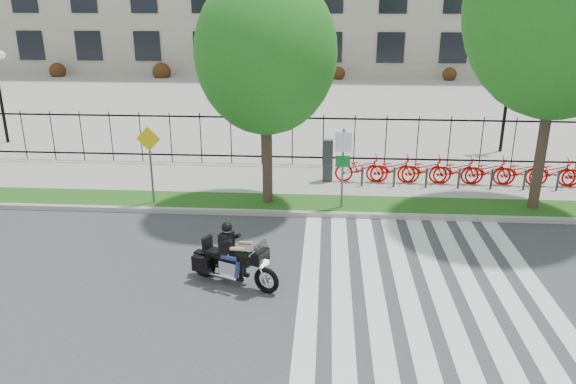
{
  "coord_description": "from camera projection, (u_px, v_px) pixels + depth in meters",
  "views": [
    {
      "loc": [
        2.53,
        -11.96,
        6.41
      ],
      "look_at": [
        1.47,
        3.0,
        1.16
      ],
      "focal_mm": 35.0,
      "sensor_mm": 36.0,
      "label": 1
    }
  ],
  "objects": [
    {
      "name": "plaza",
      "position": [
        289.0,
        98.0,
        37.07
      ],
      "size": [
        80.0,
        34.0,
        0.1
      ],
      "primitive_type": "cube",
      "color": "#9B9791",
      "rests_on": "ground"
    },
    {
      "name": "sign_pole_regulatory",
      "position": [
        343.0,
        158.0,
        17.08
      ],
      "size": [
        0.5,
        0.09,
        2.5
      ],
      "color": "#59595B",
      "rests_on": "grass_verge"
    },
    {
      "name": "crosswalk_stripes",
      "position": [
        421.0,
        283.0,
        13.22
      ],
      "size": [
        5.7,
        8.0,
        0.01
      ],
      "primitive_type": null,
      "color": "silver",
      "rests_on": "ground"
    },
    {
      "name": "grass_verge",
      "position": [
        247.0,
        203.0,
        18.18
      ],
      "size": [
        60.0,
        1.5,
        0.15
      ],
      "primitive_type": "cube",
      "color": "#205014",
      "rests_on": "ground"
    },
    {
      "name": "sign_pole_warning",
      "position": [
        150.0,
        154.0,
        17.49
      ],
      "size": [
        0.78,
        0.09,
        2.49
      ],
      "color": "#59595B",
      "rests_on": "grass_verge"
    },
    {
      "name": "ground",
      "position": [
        219.0,
        277.0,
        13.55
      ],
      "size": [
        120.0,
        120.0,
        0.0
      ],
      "primitive_type": "plane",
      "color": "#3B3B3D",
      "rests_on": "ground"
    },
    {
      "name": "lamp_post_right",
      "position": [
        509.0,
        78.0,
        23.12
      ],
      "size": [
        1.06,
        0.7,
        4.25
      ],
      "color": "black",
      "rests_on": "ground"
    },
    {
      "name": "sidewalk",
      "position": [
        257.0,
        179.0,
        20.54
      ],
      "size": [
        60.0,
        3.5,
        0.15
      ],
      "primitive_type": "cube",
      "color": "#9B9791",
      "rests_on": "ground"
    },
    {
      "name": "street_tree_2",
      "position": [
        563.0,
        8.0,
        15.59
      ],
      "size": [
        5.45,
        5.45,
        9.1
      ],
      "color": "#34271C",
      "rests_on": "grass_verge"
    },
    {
      "name": "street_tree_1",
      "position": [
        266.0,
        53.0,
        16.57
      ],
      "size": [
        4.24,
        4.24,
        7.11
      ],
      "color": "#34271C",
      "rests_on": "grass_verge"
    },
    {
      "name": "curb",
      "position": [
        243.0,
        212.0,
        17.38
      ],
      "size": [
        60.0,
        0.2,
        0.15
      ],
      "primitive_type": "cube",
      "color": "#999890",
      "rests_on": "ground"
    },
    {
      "name": "bike_share_station",
      "position": [
        486.0,
        171.0,
        19.57
      ],
      "size": [
        11.11,
        0.87,
        1.5
      ],
      "color": "#2D2D33",
      "rests_on": "sidewalk"
    },
    {
      "name": "iron_fence",
      "position": [
        262.0,
        139.0,
        21.83
      ],
      "size": [
        30.0,
        0.06,
        2.0
      ],
      "primitive_type": null,
      "color": "black",
      "rests_on": "sidewalk"
    },
    {
      "name": "motorcycle_rider",
      "position": [
        233.0,
        260.0,
        13.02
      ],
      "size": [
        2.25,
        1.28,
        1.85
      ],
      "color": "black",
      "rests_on": "ground"
    }
  ]
}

